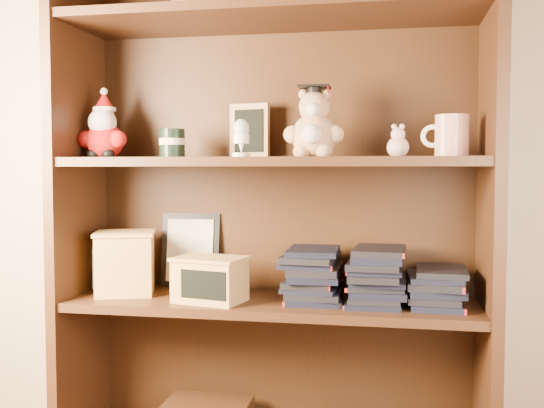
{
  "coord_description": "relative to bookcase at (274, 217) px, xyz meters",
  "views": [
    {
      "loc": [
        0.28,
        -0.44,
        0.92
      ],
      "look_at": [
        -0.04,
        1.3,
        0.82
      ],
      "focal_mm": 42.0,
      "sensor_mm": 36.0,
      "label": 1
    }
  ],
  "objects": [
    {
      "name": "book_stack_left",
      "position": [
        0.12,
        -0.05,
        -0.16
      ],
      "size": [
        0.14,
        0.2,
        0.14
      ],
      "color": "black",
      "rests_on": "shelf_lower"
    },
    {
      "name": "bookcase",
      "position": [
        0.0,
        0.0,
        0.0
      ],
      "size": [
        1.2,
        0.35,
        1.6
      ],
      "color": "#3C2111",
      "rests_on": "ground"
    },
    {
      "name": "grad_teddy_bear",
      "position": [
        0.12,
        -0.06,
        0.25
      ],
      "size": [
        0.17,
        0.14,
        0.2
      ],
      "color": "tan",
      "rests_on": "shelf_upper"
    },
    {
      "name": "shelf_lower",
      "position": [
        0.0,
        -0.05,
        -0.24
      ],
      "size": [
        1.14,
        0.33,
        0.02
      ],
      "color": "#3C2111",
      "rests_on": "ground"
    },
    {
      "name": "teachers_tin",
      "position": [
        -0.29,
        -0.05,
        0.21
      ],
      "size": [
        0.07,
        0.07,
        0.08
      ],
      "color": "black",
      "rests_on": "shelf_upper"
    },
    {
      "name": "shelf_upper",
      "position": [
        0.0,
        -0.05,
        0.16
      ],
      "size": [
        1.14,
        0.33,
        0.02
      ],
      "color": "#3C2111",
      "rests_on": "ground"
    },
    {
      "name": "egg_cup",
      "position": [
        -0.07,
        -0.13,
        0.23
      ],
      "size": [
        0.05,
        0.05,
        0.1
      ],
      "color": "white",
      "rests_on": "shelf_upper"
    },
    {
      "name": "book_stack_mid",
      "position": [
        0.29,
        -0.05,
        -0.15
      ],
      "size": [
        0.14,
        0.2,
        0.16
      ],
      "color": "black",
      "rests_on": "shelf_lower"
    },
    {
      "name": "certificate_frame",
      "position": [
        -0.28,
        0.09,
        -0.11
      ],
      "size": [
        0.18,
        0.05,
        0.23
      ],
      "color": "black",
      "rests_on": "shelf_lower"
    },
    {
      "name": "chalkboard_plaque",
      "position": [
        -0.09,
        0.06,
        0.25
      ],
      "size": [
        0.13,
        0.08,
        0.16
      ],
      "color": "#9E7547",
      "rests_on": "shelf_upper"
    },
    {
      "name": "teacher_mug",
      "position": [
        0.49,
        -0.05,
        0.23
      ],
      "size": [
        0.13,
        0.09,
        0.11
      ],
      "color": "silver",
      "rests_on": "shelf_upper"
    },
    {
      "name": "pink_figurine",
      "position": [
        0.35,
        -0.05,
        0.21
      ],
      "size": [
        0.06,
        0.06,
        0.09
      ],
      "color": "beige",
      "rests_on": "shelf_upper"
    },
    {
      "name": "santa_plush",
      "position": [
        -0.5,
        -0.06,
        0.25
      ],
      "size": [
        0.15,
        0.11,
        0.21
      ],
      "color": "#A50F0F",
      "rests_on": "shelf_upper"
    },
    {
      "name": "book_stack_right",
      "position": [
        0.46,
        -0.05,
        -0.18
      ],
      "size": [
        0.14,
        0.2,
        0.1
      ],
      "color": "black",
      "rests_on": "shelf_lower"
    },
    {
      "name": "treats_box",
      "position": [
        -0.44,
        -0.05,
        -0.14
      ],
      "size": [
        0.21,
        0.21,
        0.18
      ],
      "color": "tan",
      "rests_on": "shelf_lower"
    },
    {
      "name": "pencils_box",
      "position": [
        -0.16,
        -0.12,
        -0.17
      ],
      "size": [
        0.22,
        0.17,
        0.13
      ],
      "color": "tan",
      "rests_on": "shelf_lower"
    }
  ]
}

